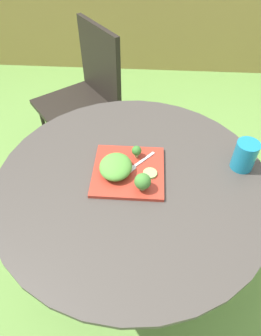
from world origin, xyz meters
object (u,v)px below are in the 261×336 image
(fork, at_px, (137,164))
(salad_plate, at_px, (128,171))
(patio_chair, at_px, (87,90))
(drinking_glass, at_px, (244,157))

(fork, bearing_deg, salad_plate, -137.79)
(patio_chair, distance_m, fork, 0.95)
(salad_plate, distance_m, drinking_glass, 0.44)
(patio_chair, height_order, drinking_glass, patio_chair)
(salad_plate, relative_size, drinking_glass, 2.27)
(patio_chair, xyz_separation_m, fork, (0.36, -0.85, 0.22))
(drinking_glass, bearing_deg, patio_chair, 132.68)
(drinking_glass, bearing_deg, fork, -175.51)
(salad_plate, xyz_separation_m, drinking_glass, (0.43, 0.06, 0.05))
(patio_chair, xyz_separation_m, salad_plate, (0.33, -0.88, 0.21))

